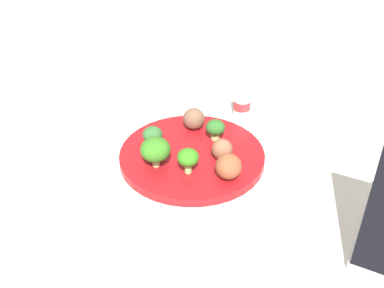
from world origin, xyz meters
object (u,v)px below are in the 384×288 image
(broccoli_floret_front_left, at_px, (155,150))
(fork, at_px, (61,220))
(meatball_center, at_px, (194,119))
(broccoli_floret_center, at_px, (153,135))
(broccoli_floret_back_left, at_px, (215,128))
(meatball_mid_right, at_px, (222,149))
(yogurt_bottle, at_px, (242,103))
(napkin, at_px, (62,214))
(broccoli_floret_near_rim, at_px, (188,158))
(meatball_front_left, at_px, (228,167))
(plate, at_px, (192,156))
(knife, at_px, (53,208))

(broccoli_floret_front_left, bearing_deg, fork, 2.36)
(broccoli_floret_front_left, height_order, meatball_center, broccoli_floret_front_left)
(broccoli_floret_center, relative_size, broccoli_floret_back_left, 1.11)
(meatball_mid_right, relative_size, yogurt_bottle, 0.52)
(meatball_center, relative_size, meatball_mid_right, 1.12)
(broccoli_floret_back_left, height_order, napkin, broccoli_floret_back_left)
(meatball_center, distance_m, fork, 0.35)
(broccoli_floret_center, bearing_deg, broccoli_floret_near_rim, 91.17)
(meatball_front_left, height_order, yogurt_bottle, yogurt_bottle)
(broccoli_floret_front_left, relative_size, yogurt_bottle, 0.75)
(napkin, xyz_separation_m, yogurt_bottle, (-0.46, -0.03, 0.03))
(yogurt_bottle, bearing_deg, broccoli_floret_center, -1.99)
(broccoli_floret_near_rim, xyz_separation_m, meatball_mid_right, (-0.08, 0.01, -0.01))
(broccoli_floret_center, bearing_deg, fork, 14.10)
(broccoli_floret_back_left, xyz_separation_m, broccoli_floret_near_rim, (0.11, 0.05, 0.01))
(plate, distance_m, meatball_front_left, 0.10)
(broccoli_floret_near_rim, relative_size, knife, 0.34)
(broccoli_floret_near_rim, relative_size, meatball_mid_right, 1.23)
(meatball_mid_right, distance_m, meatball_front_left, 0.06)
(broccoli_floret_center, relative_size, yogurt_bottle, 0.60)
(broccoli_floret_near_rim, distance_m, meatball_mid_right, 0.08)
(broccoli_floret_center, bearing_deg, yogurt_bottle, 178.01)
(broccoli_floret_back_left, relative_size, napkin, 0.25)
(yogurt_bottle, bearing_deg, napkin, 4.08)
(broccoli_floret_center, height_order, broccoli_floret_near_rim, broccoli_floret_near_rim)
(plate, relative_size, napkin, 1.65)
(plate, height_order, meatball_mid_right, meatball_mid_right)
(plate, relative_size, meatball_front_left, 5.90)
(meatball_mid_right, distance_m, napkin, 0.31)
(broccoli_floret_back_left, height_order, fork, broccoli_floret_back_left)
(broccoli_floret_center, bearing_deg, napkin, 10.46)
(broccoli_floret_near_rim, xyz_separation_m, knife, (0.23, -0.08, -0.04))
(broccoli_floret_near_rim, xyz_separation_m, yogurt_bottle, (-0.23, -0.10, -0.01))
(napkin, xyz_separation_m, fork, (0.01, 0.02, 0.00))
(broccoli_floret_front_left, xyz_separation_m, broccoli_floret_near_rim, (-0.03, 0.05, -0.00))
(yogurt_bottle, bearing_deg, plate, 15.65)
(broccoli_floret_front_left, relative_size, broccoli_floret_near_rim, 1.19)
(meatball_center, relative_size, meatball_front_left, 0.94)
(meatball_center, height_order, yogurt_bottle, yogurt_bottle)
(broccoli_floret_near_rim, bearing_deg, broccoli_floret_back_left, -156.23)
(broccoli_floret_near_rim, height_order, napkin, broccoli_floret_near_rim)
(broccoli_floret_front_left, distance_m, meatball_mid_right, 0.13)
(napkin, bearing_deg, broccoli_floret_front_left, 177.38)
(meatball_mid_right, height_order, knife, meatball_mid_right)
(meatball_front_left, distance_m, fork, 0.30)
(broccoli_floret_front_left, distance_m, napkin, 0.20)
(broccoli_floret_front_left, bearing_deg, meatball_center, -158.62)
(plate, bearing_deg, meatball_front_left, 89.03)
(broccoli_floret_back_left, xyz_separation_m, napkin, (0.34, -0.01, -0.04))
(plate, height_order, broccoli_floret_center, broccoli_floret_center)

